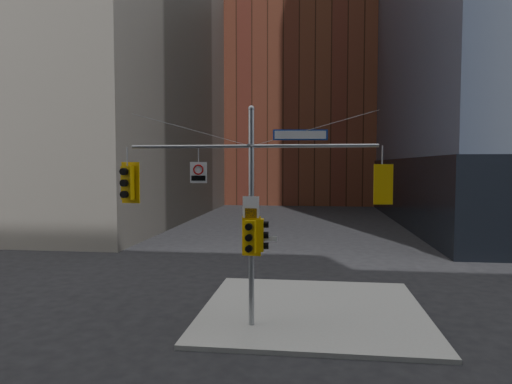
% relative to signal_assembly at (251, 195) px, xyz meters
% --- Properties ---
extents(ground, '(160.00, 160.00, 0.00)m').
position_rel_signal_assembly_xyz_m(ground, '(0.00, -1.99, -4.42)').
color(ground, black).
rests_on(ground, ground).
extents(sidewalk_corner, '(8.00, 8.00, 0.15)m').
position_rel_signal_assembly_xyz_m(sidewalk_corner, '(2.00, 2.01, -4.34)').
color(sidewalk_corner, gray).
rests_on(sidewalk_corner, ground).
extents(brick_midrise, '(26.00, 20.00, 28.00)m').
position_rel_signal_assembly_xyz_m(brick_midrise, '(0.00, 56.01, 9.58)').
color(brick_midrise, brown).
rests_on(brick_midrise, ground).
extents(signal_assembly, '(8.00, 0.80, 7.30)m').
position_rel_signal_assembly_xyz_m(signal_assembly, '(0.00, 0.00, 0.00)').
color(signal_assembly, gray).
rests_on(signal_assembly, ground).
extents(traffic_light_west_arm, '(0.66, 0.58, 1.39)m').
position_rel_signal_assembly_xyz_m(traffic_light_west_arm, '(-4.19, 0.01, 0.38)').
color(traffic_light_west_arm, '#DDAC0B').
rests_on(traffic_light_west_arm, ground).
extents(traffic_light_east_arm, '(0.59, 0.50, 1.25)m').
position_rel_signal_assembly_xyz_m(traffic_light_east_arm, '(4.11, 0.00, 0.38)').
color(traffic_light_east_arm, '#DDAC0B').
rests_on(traffic_light_east_arm, ground).
extents(traffic_light_pole_side, '(0.42, 0.35, 1.05)m').
position_rel_signal_assembly_xyz_m(traffic_light_pole_side, '(0.32, 0.01, -1.29)').
color(traffic_light_pole_side, '#DDAC0B').
rests_on(traffic_light_pole_side, ground).
extents(traffic_light_pole_front, '(0.62, 0.51, 1.29)m').
position_rel_signal_assembly_xyz_m(traffic_light_pole_front, '(0.00, -0.27, -1.31)').
color(traffic_light_pole_front, '#DDAC0B').
rests_on(traffic_light_pole_front, ground).
extents(street_sign_blade, '(1.73, 0.24, 0.34)m').
position_rel_signal_assembly_xyz_m(street_sign_blade, '(1.57, 0.00, 1.93)').
color(street_sign_blade, '#11369F').
rests_on(street_sign_blade, ground).
extents(regulatory_sign_arm, '(0.55, 0.11, 0.69)m').
position_rel_signal_assembly_xyz_m(regulatory_sign_arm, '(-1.74, -0.02, 0.75)').
color(regulatory_sign_arm, silver).
rests_on(regulatory_sign_arm, ground).
extents(regulatory_sign_pole, '(0.53, 0.07, 0.70)m').
position_rel_signal_assembly_xyz_m(regulatory_sign_pole, '(0.00, -0.11, -0.39)').
color(regulatory_sign_pole, silver).
rests_on(regulatory_sign_pole, ground).
extents(street_blade_ew, '(0.78, 0.10, 0.16)m').
position_rel_signal_assembly_xyz_m(street_blade_ew, '(0.45, 0.01, -1.40)').
color(street_blade_ew, silver).
rests_on(street_blade_ew, ground).
extents(street_blade_ns, '(0.12, 0.68, 0.14)m').
position_rel_signal_assembly_xyz_m(street_blade_ns, '(0.00, 0.46, -1.55)').
color(street_blade_ns, '#145926').
rests_on(street_blade_ns, ground).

